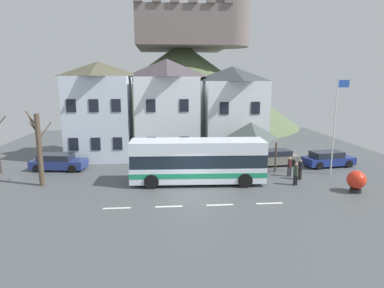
# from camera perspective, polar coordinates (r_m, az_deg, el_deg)

# --- Properties ---
(ground_plane) EXTENTS (40.00, 60.00, 0.07)m
(ground_plane) POSITION_cam_1_polar(r_m,az_deg,el_deg) (21.45, 0.05, -9.02)
(ground_plane) COLOR #4B5052
(townhouse_00) EXTENTS (5.62, 5.68, 8.94)m
(townhouse_00) POSITION_cam_1_polar(r_m,az_deg,el_deg) (32.57, -15.37, 5.54)
(townhouse_00) COLOR silver
(townhouse_00) RESTS_ON ground_plane
(townhouse_01) EXTENTS (5.74, 6.33, 9.23)m
(townhouse_01) POSITION_cam_1_polar(r_m,az_deg,el_deg) (32.35, -4.26, 6.12)
(townhouse_01) COLOR white
(townhouse_01) RESTS_ON ground_plane
(townhouse_02) EXTENTS (5.60, 6.97, 8.56)m
(townhouse_02) POSITION_cam_1_polar(r_m,az_deg,el_deg) (33.38, 6.80, 5.64)
(townhouse_02) COLOR white
(townhouse_02) RESTS_ON ground_plane
(hilltop_castle) EXTENTS (38.01, 38.01, 22.90)m
(hilltop_castle) POSITION_cam_1_polar(r_m,az_deg,el_deg) (55.93, -1.62, 10.87)
(hilltop_castle) COLOR #566845
(hilltop_castle) RESTS_ON ground_plane
(transit_bus) EXTENTS (9.54, 2.94, 3.12)m
(transit_bus) POSITION_cam_1_polar(r_m,az_deg,el_deg) (23.74, 0.97, -3.02)
(transit_bus) COLOR white
(transit_bus) RESTS_ON ground_plane
(bus_shelter) EXTENTS (3.60, 3.60, 3.84)m
(bus_shelter) POSITION_cam_1_polar(r_m,az_deg,el_deg) (28.23, 9.99, 2.20)
(bus_shelter) COLOR #473D33
(bus_shelter) RESTS_ON ground_plane
(parked_car_00) EXTENTS (4.51, 2.30, 1.33)m
(parked_car_00) POSITION_cam_1_polar(r_m,az_deg,el_deg) (29.54, -21.83, -2.87)
(parked_car_00) COLOR navy
(parked_car_00) RESTS_ON ground_plane
(parked_car_01) EXTENTS (4.46, 2.32, 1.34)m
(parked_car_01) POSITION_cam_1_polar(r_m,az_deg,el_deg) (29.80, 13.62, -2.26)
(parked_car_01) COLOR slate
(parked_car_01) RESTS_ON ground_plane
(parked_car_02) EXTENTS (4.44, 2.34, 1.30)m
(parked_car_02) POSITION_cam_1_polar(r_m,az_deg,el_deg) (30.84, 22.15, -2.36)
(parked_car_02) COLOR navy
(parked_car_02) RESTS_ON ground_plane
(pedestrian_00) EXTENTS (0.34, 0.33, 1.62)m
(pedestrian_00) POSITION_cam_1_polar(r_m,az_deg,el_deg) (24.52, 17.26, -4.75)
(pedestrian_00) COLOR black
(pedestrian_00) RESTS_ON ground_plane
(pedestrian_01) EXTENTS (0.32, 0.28, 1.52)m
(pedestrian_01) POSITION_cam_1_polar(r_m,az_deg,el_deg) (26.59, 16.29, -3.57)
(pedestrian_01) COLOR #2D2D38
(pedestrian_01) RESTS_ON ground_plane
(pedestrian_02) EXTENTS (0.31, 0.35, 1.51)m
(pedestrian_02) POSITION_cam_1_polar(r_m,az_deg,el_deg) (26.03, 17.95, -4.07)
(pedestrian_02) COLOR #38332D
(pedestrian_02) RESTS_ON ground_plane
(public_bench) EXTENTS (1.70, 0.48, 0.87)m
(public_bench) POSITION_cam_1_polar(r_m,az_deg,el_deg) (30.93, 10.83, -2.03)
(public_bench) COLOR brown
(public_bench) RESTS_ON ground_plane
(flagpole) EXTENTS (0.95, 0.10, 7.34)m
(flagpole) POSITION_cam_1_polar(r_m,az_deg,el_deg) (27.78, 23.30, 3.72)
(flagpole) COLOR silver
(flagpole) RESTS_ON ground_plane
(harbour_buoy) EXTENTS (1.20, 1.20, 1.45)m
(harbour_buoy) POSITION_cam_1_polar(r_m,az_deg,el_deg) (24.49, 26.21, -5.59)
(harbour_buoy) COLOR black
(harbour_buoy) RESTS_ON ground_plane
(bare_tree_00) EXTENTS (1.74, 0.68, 5.21)m
(bare_tree_00) POSITION_cam_1_polar(r_m,az_deg,el_deg) (25.23, -24.58, -0.75)
(bare_tree_00) COLOR brown
(bare_tree_00) RESTS_ON ground_plane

